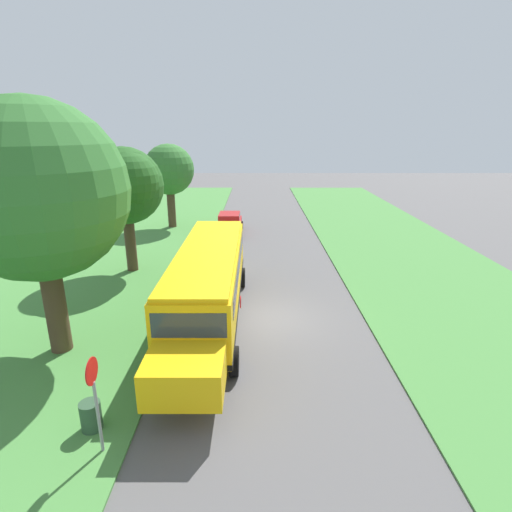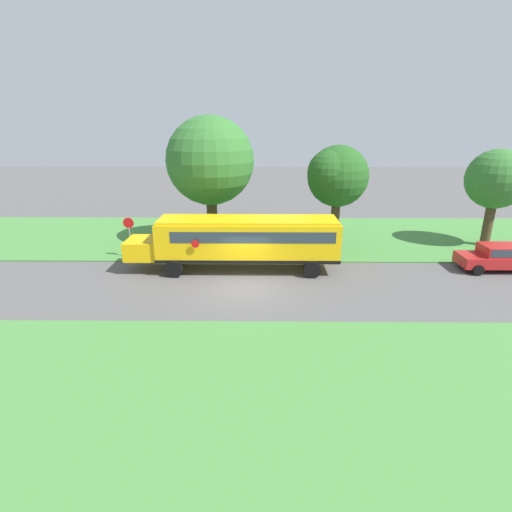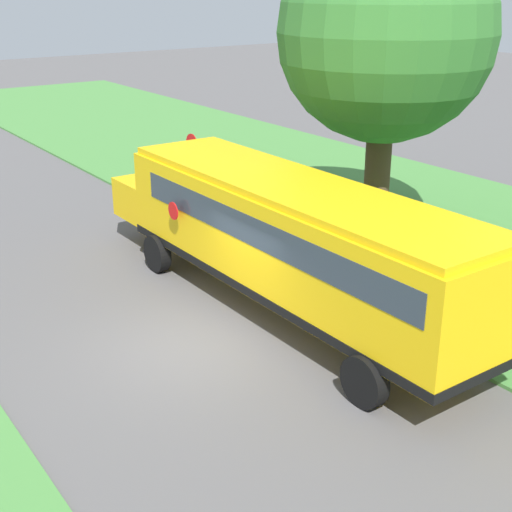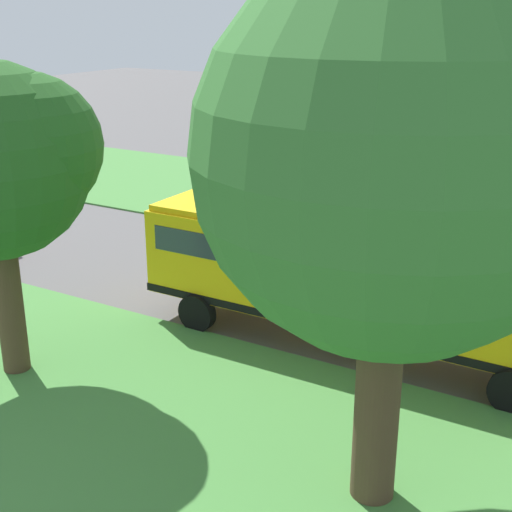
# 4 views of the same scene
# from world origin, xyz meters

# --- Properties ---
(ground_plane) EXTENTS (120.00, 120.00, 0.00)m
(ground_plane) POSITION_xyz_m (0.00, 0.00, 0.00)
(ground_plane) COLOR #565454
(grass_verge) EXTENTS (12.00, 80.00, 0.08)m
(grass_verge) POSITION_xyz_m (-10.00, 0.00, 0.04)
(grass_verge) COLOR #47843D
(grass_verge) RESTS_ON ground
(school_bus) EXTENTS (2.85, 12.42, 3.16)m
(school_bus) POSITION_xyz_m (-2.69, -0.22, 1.92)
(school_bus) COLOR yellow
(school_bus) RESTS_ON ground
(oak_tree_beside_bus) EXTENTS (5.98, 5.98, 8.93)m
(oak_tree_beside_bus) POSITION_xyz_m (-7.91, -2.70, 5.99)
(oak_tree_beside_bus) COLOR #4C3826
(oak_tree_beside_bus) RESTS_ON ground
(stop_sign) EXTENTS (0.08, 0.68, 2.74)m
(stop_sign) POSITION_xyz_m (-4.60, -7.54, 1.74)
(stop_sign) COLOR gray
(stop_sign) RESTS_ON ground
(trash_bin) EXTENTS (0.56, 0.56, 0.90)m
(trash_bin) POSITION_xyz_m (-5.16, -6.77, 0.45)
(trash_bin) COLOR #2D4C33
(trash_bin) RESTS_ON ground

